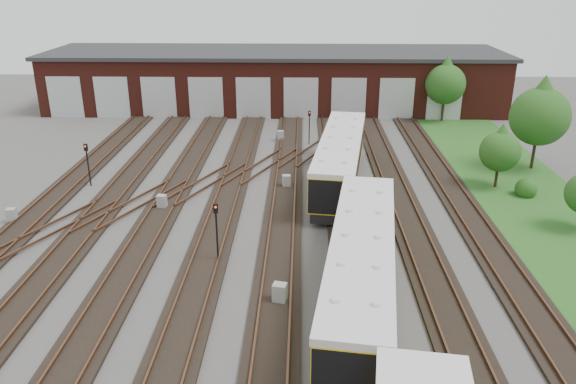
{
  "coord_description": "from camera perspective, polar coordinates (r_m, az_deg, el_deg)",
  "views": [
    {
      "loc": [
        3.21,
        -24.33,
        14.92
      ],
      "look_at": [
        2.34,
        8.01,
        2.0
      ],
      "focal_mm": 35.0,
      "sensor_mm": 36.0,
      "label": 1
    }
  ],
  "objects": [
    {
      "name": "metro_train",
      "position": [
        26.5,
        7.45,
        -7.6
      ],
      "size": [
        5.0,
        48.05,
        3.27
      ],
      "rotation": [
        0.0,
        0.0,
        -0.14
      ],
      "color": "black",
      "rests_on": "ground"
    },
    {
      "name": "relay_cabinet_4",
      "position": [
        40.83,
        -0.16,
        1.07
      ],
      "size": [
        0.64,
        0.56,
        0.98
      ],
      "primitive_type": "cube",
      "rotation": [
        0.0,
        0.0,
        0.12
      ],
      "color": "#96999B",
      "rests_on": "ground"
    },
    {
      "name": "bush_2",
      "position": [
        63.06,
        16.44,
        8.01
      ],
      "size": [
        1.73,
        1.73,
        1.73
      ],
      "primitive_type": "sphere",
      "color": "#1D4C15",
      "rests_on": "ground"
    },
    {
      "name": "maintenance_shed",
      "position": [
        65.44,
        -1.34,
        11.45
      ],
      "size": [
        51.0,
        12.5,
        6.35
      ],
      "color": "#511C14",
      "rests_on": "ground"
    },
    {
      "name": "track_network",
      "position": [
        29.19,
        -5.39,
        -8.84
      ],
      "size": [
        30.4,
        70.0,
        0.33
      ],
      "color": "black",
      "rests_on": "ground"
    },
    {
      "name": "signal_mast_0",
      "position": [
        43.23,
        -19.71,
        3.15
      ],
      "size": [
        0.27,
        0.25,
        3.21
      ],
      "rotation": [
        0.0,
        0.0,
        0.07
      ],
      "color": "black",
      "rests_on": "ground"
    },
    {
      "name": "ground",
      "position": [
        28.72,
        -5.18,
        -9.63
      ],
      "size": [
        120.0,
        120.0,
        0.0
      ],
      "primitive_type": "plane",
      "color": "#413E3C",
      "rests_on": "ground"
    },
    {
      "name": "relay_cabinet_2",
      "position": [
        27.1,
        -0.85,
        -10.31
      ],
      "size": [
        0.74,
        0.66,
        1.06
      ],
      "primitive_type": "cube",
      "rotation": [
        0.0,
        0.0,
        -0.23
      ],
      "color": "#96999B",
      "rests_on": "ground"
    },
    {
      "name": "signal_mast_3",
      "position": [
        35.48,
        5.99,
        0.12
      ],
      "size": [
        0.29,
        0.28,
        2.94
      ],
      "rotation": [
        0.0,
        0.0,
        0.38
      ],
      "color": "black",
      "rests_on": "ground"
    },
    {
      "name": "tree_0",
      "position": [
        60.72,
        15.75,
        10.96
      ],
      "size": [
        4.09,
        4.09,
        6.78
      ],
      "color": "black",
      "rests_on": "ground"
    },
    {
      "name": "signal_mast_1",
      "position": [
        30.19,
        -7.28,
        -3.38
      ],
      "size": [
        0.28,
        0.26,
        3.43
      ],
      "rotation": [
        0.0,
        0.0,
        0.19
      ],
      "color": "black",
      "rests_on": "ground"
    },
    {
      "name": "relay_cabinet_3",
      "position": [
        52.29,
        -0.76,
        5.73
      ],
      "size": [
        0.65,
        0.57,
        0.95
      ],
      "primitive_type": "cube",
      "rotation": [
        0.0,
        0.0,
        0.19
      ],
      "color": "#96999B",
      "rests_on": "ground"
    },
    {
      "name": "relay_cabinet_0",
      "position": [
        39.27,
        -26.25,
        -2.18
      ],
      "size": [
        0.62,
        0.53,
        0.96
      ],
      "primitive_type": "cube",
      "rotation": [
        0.0,
        0.0,
        0.1
      ],
      "color": "#96999B",
      "rests_on": "ground"
    },
    {
      "name": "relay_cabinet_1",
      "position": [
        38.14,
        -12.68,
        -1.01
      ],
      "size": [
        0.64,
        0.55,
        0.99
      ],
      "primitive_type": "cube",
      "rotation": [
        0.0,
        0.0,
        -0.09
      ],
      "color": "#96999B",
      "rests_on": "ground"
    },
    {
      "name": "bush_1",
      "position": [
        42.69,
        23.07,
        0.58
      ],
      "size": [
        1.51,
        1.51,
        1.51
      ],
      "primitive_type": "sphere",
      "color": "#1D4C15",
      "rests_on": "ground"
    },
    {
      "name": "tree_1",
      "position": [
        42.89,
        20.8,
        4.32
      ],
      "size": [
        2.91,
        2.91,
        4.82
      ],
      "color": "black",
      "rests_on": "ground"
    },
    {
      "name": "tree_2",
      "position": [
        47.77,
        24.3,
        7.64
      ],
      "size": [
        4.52,
        4.52,
        7.5
      ],
      "color": "black",
      "rests_on": "ground"
    },
    {
      "name": "grass_verge",
      "position": [
        40.62,
        24.29,
        -1.78
      ],
      "size": [
        8.0,
        55.0,
        0.05
      ],
      "primitive_type": "cube",
      "color": "#20531B",
      "rests_on": "ground"
    },
    {
      "name": "signal_mast_2",
      "position": [
        50.89,
        2.18,
        7.01
      ],
      "size": [
        0.25,
        0.24,
        3.09
      ],
      "rotation": [
        0.0,
        0.0,
        0.22
      ],
      "color": "black",
      "rests_on": "ground"
    }
  ]
}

